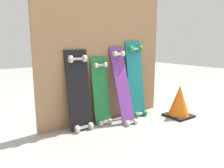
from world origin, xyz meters
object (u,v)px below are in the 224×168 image
at_px(skateboard_black, 79,93).
at_px(skateboard_purple, 123,88).
at_px(traffic_cone, 179,102).
at_px(skateboard_green, 101,94).
at_px(skateboard_teal, 136,82).

height_order(skateboard_black, skateboard_purple, skateboard_purple).
xyz_separation_m(skateboard_black, traffic_cone, (1.10, -0.34, -0.18)).
height_order(skateboard_green, skateboard_teal, skateboard_teal).
bearing_deg(traffic_cone, skateboard_purple, 157.28).
bearing_deg(skateboard_purple, traffic_cone, -22.72).
bearing_deg(skateboard_teal, skateboard_green, 178.65).
distance_m(skateboard_purple, traffic_cone, 0.70).
bearing_deg(skateboard_teal, traffic_cone, -41.60).
distance_m(skateboard_green, skateboard_purple, 0.24).
xyz_separation_m(skateboard_green, skateboard_teal, (0.47, -0.01, 0.08)).
xyz_separation_m(skateboard_black, skateboard_purple, (0.48, -0.08, 0.01)).
bearing_deg(skateboard_green, skateboard_black, -178.49).
bearing_deg(skateboard_black, skateboard_teal, -0.34).
distance_m(skateboard_black, skateboard_purple, 0.49).
height_order(skateboard_teal, traffic_cone, skateboard_teal).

